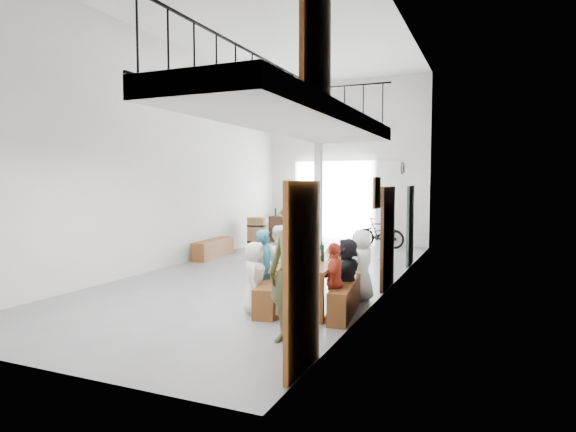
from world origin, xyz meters
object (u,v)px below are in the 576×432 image
at_px(bench_inner, 277,291).
at_px(host_standing, 291,274).
at_px(tasting_table, 313,265).
at_px(serving_counter, 294,229).
at_px(side_bench, 213,249).
at_px(bicycle_near, 378,234).
at_px(oak_barrel, 257,233).

height_order(bench_inner, host_standing, host_standing).
relative_size(tasting_table, serving_counter, 1.26).
xyz_separation_m(side_bench, host_standing, (4.74, -5.72, 0.66)).
bearing_deg(side_bench, host_standing, -50.36).
relative_size(side_bench, bicycle_near, 1.08).
height_order(tasting_table, bicycle_near, bicycle_near).
bearing_deg(oak_barrel, host_standing, -60.43).
height_order(bench_inner, side_bench, side_bench).
distance_m(tasting_table, host_standing, 1.85).
height_order(side_bench, oak_barrel, oak_barrel).
bearing_deg(tasting_table, oak_barrel, 118.15).
distance_m(host_standing, bicycle_near, 9.63).
bearing_deg(side_bench, serving_counter, 79.49).
xyz_separation_m(oak_barrel, bicycle_near, (3.37, 1.84, -0.06)).
bearing_deg(oak_barrel, bench_inner, -60.50).
distance_m(bench_inner, serving_counter, 8.59).
bearing_deg(serving_counter, host_standing, -70.41).
bearing_deg(bicycle_near, host_standing, -178.25).
relative_size(tasting_table, host_standing, 1.17).
bearing_deg(serving_counter, tasting_table, -68.21).
relative_size(bench_inner, bicycle_near, 1.25).
relative_size(serving_counter, host_standing, 0.93).
bearing_deg(bench_inner, bicycle_near, 78.39).
xyz_separation_m(tasting_table, bench_inner, (-0.61, -0.08, -0.47)).
relative_size(oak_barrel, serving_counter, 0.59).
bearing_deg(oak_barrel, side_bench, -100.18).
relative_size(tasting_table, oak_barrel, 2.14).
xyz_separation_m(host_standing, bicycle_near, (-1.01, 9.56, -0.48)).
xyz_separation_m(bench_inner, side_bench, (-3.75, 4.00, 0.01)).
relative_size(oak_barrel, host_standing, 0.54).
bearing_deg(tasting_table, serving_counter, 108.47).
xyz_separation_m(tasting_table, side_bench, (-4.37, 3.92, -0.46)).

